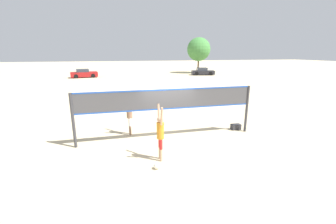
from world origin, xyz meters
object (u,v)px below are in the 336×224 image
Objects in this scene: volleyball at (157,166)px; tree_left_cluster at (199,49)px; player_spiker at (160,132)px; player_blocker at (129,113)px; parked_car_near at (203,72)px; gear_bag at (236,127)px; volleyball_net at (168,104)px; parked_car_mid at (84,74)px.

volleyball is 0.03× the size of tree_left_cluster.
tree_left_cluster is at bearing -23.70° from player_spiker.
player_blocker is 31.99m from parked_car_near.
parked_car_near is at bearing 70.73° from gear_bag.
volleyball is 0.43× the size of gear_bag.
player_spiker is 38.47m from tree_left_cluster.
volleyball_net is 17.16× the size of gear_bag.
player_spiker is at bearing 66.60° from volleyball.
gear_bag is at bearing 5.77° from volleyball_net.
player_blocker is at bearing 99.31° from volleyball.
gear_bag is 0.11× the size of parked_car_near.
volleyball_net is at bearing 59.88° from player_blocker.
player_spiker is 32.45m from parked_car_mid.
player_blocker is (-0.90, 3.10, -0.00)m from player_spiker.
volleyball is 33.05m from parked_car_mid.
parked_car_near is at bearing 64.68° from volleyball.
volleyball is 0.05× the size of parked_car_mid.
player_blocker is 3.95m from volleyball.
gear_bag is (5.01, 3.15, 0.04)m from volleyball.
parked_car_mid is (-10.74, 29.39, 0.49)m from gear_bag.
tree_left_cluster is at bearing 66.17° from volleyball_net.
parked_car_mid reaches higher than volleyball.
tree_left_cluster reaches higher than player_blocker.
parked_car_mid is at bearing 10.69° from player_spiker.
volleyball_net is 3.91× the size of player_spiker.
player_spiker is 0.49× the size of parked_car_mid.
player_spiker is 0.32× the size of tree_left_cluster.
parked_car_near is (14.70, 31.02, -0.56)m from player_spiker.
tree_left_cluster reaches higher than volleyball_net.
volleyball_net reaches higher than parked_car_mid.
player_spiker is 5.43m from gear_bag.
player_blocker reaches higher than gear_bag.
volleyball_net is 3.39m from volleyball.
volleyball_net is 3.92× the size of player_blocker.
gear_bag is at bearing 83.81° from player_blocker.
player_blocker is 0.50× the size of parked_car_near.
parked_car_near is (14.99, 31.69, 0.49)m from volleyball.
tree_left_cluster is (0.70, 4.06, 4.01)m from parked_car_near.
player_spiker is 0.50× the size of parked_car_near.
player_blocker is 36.07m from tree_left_cluster.
volleyball_net reaches higher than volleyball.
player_spiker reaches higher than volleyball.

